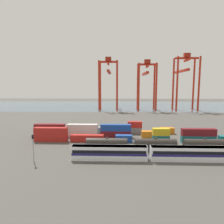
# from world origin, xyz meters

# --- Properties ---
(ground_plane) EXTENTS (420.00, 420.00, 0.00)m
(ground_plane) POSITION_xyz_m (0.00, 40.00, 0.00)
(ground_plane) COLOR #4C4944
(harbour_water) EXTENTS (400.00, 110.00, 0.01)m
(harbour_water) POSITION_xyz_m (0.00, 136.30, 0.00)
(harbour_water) COLOR #475B6B
(harbour_water) RESTS_ON ground_plane
(passenger_train) EXTENTS (64.80, 3.14, 3.90)m
(passenger_train) POSITION_xyz_m (11.33, -20.19, 2.14)
(passenger_train) COLOR silver
(passenger_train) RESTS_ON ground_plane
(freight_tank_row) EXTENTS (74.31, 2.91, 4.37)m
(freight_tank_row) POSITION_xyz_m (18.90, -12.42, 2.07)
(freight_tank_row) COLOR #232326
(freight_tank_row) RESTS_ON ground_plane
(signal_mast) EXTENTS (0.36, 0.60, 7.58)m
(signal_mast) POSITION_xyz_m (-30.81, -22.90, 4.92)
(signal_mast) COLOR gray
(signal_mast) RESTS_ON ground_plane
(shipping_container_0) EXTENTS (12.10, 2.44, 2.60)m
(shipping_container_0) POSITION_xyz_m (-33.09, -2.39, 1.30)
(shipping_container_0) COLOR #AD211C
(shipping_container_0) RESTS_ON ground_plane
(shipping_container_1) EXTENTS (12.10, 2.44, 2.60)m
(shipping_container_1) POSITION_xyz_m (-33.09, -2.39, 3.90)
(shipping_container_1) COLOR #AD211C
(shipping_container_1) RESTS_ON shipping_container_0
(shipping_container_2) EXTENTS (12.10, 2.44, 2.60)m
(shipping_container_2) POSITION_xyz_m (-19.61, -2.39, 1.30)
(shipping_container_2) COLOR #AD211C
(shipping_container_2) RESTS_ON ground_plane
(shipping_container_3) EXTENTS (6.04, 2.44, 2.60)m
(shipping_container_3) POSITION_xyz_m (-6.13, -2.39, 1.30)
(shipping_container_3) COLOR #1C4299
(shipping_container_3) RESTS_ON ground_plane
(shipping_container_4) EXTENTS (6.04, 2.44, 2.60)m
(shipping_container_4) POSITION_xyz_m (7.35, -2.39, 1.30)
(shipping_container_4) COLOR #146066
(shipping_container_4) RESTS_ON ground_plane
(shipping_container_5) EXTENTS (6.04, 2.44, 2.60)m
(shipping_container_5) POSITION_xyz_m (7.35, -2.39, 3.90)
(shipping_container_5) COLOR gold
(shipping_container_5) RESTS_ON shipping_container_4
(shipping_container_6) EXTENTS (12.10, 2.44, 2.60)m
(shipping_container_6) POSITION_xyz_m (20.83, -2.39, 1.30)
(shipping_container_6) COLOR #146066
(shipping_container_6) RESTS_ON ground_plane
(shipping_container_7) EXTENTS (12.10, 2.44, 2.60)m
(shipping_container_7) POSITION_xyz_m (20.83, -2.39, 3.90)
(shipping_container_7) COLOR maroon
(shipping_container_7) RESTS_ON shipping_container_6
(shipping_container_9) EXTENTS (12.10, 2.44, 2.60)m
(shipping_container_9) POSITION_xyz_m (-35.88, 4.46, 1.30)
(shipping_container_9) COLOR #1C4299
(shipping_container_9) RESTS_ON ground_plane
(shipping_container_10) EXTENTS (12.10, 2.44, 2.60)m
(shipping_container_10) POSITION_xyz_m (-35.88, 4.46, 3.90)
(shipping_container_10) COLOR maroon
(shipping_container_10) RESTS_ON shipping_container_9
(shipping_container_11) EXTENTS (12.10, 2.44, 2.60)m
(shipping_container_11) POSITION_xyz_m (-22.53, 4.46, 1.30)
(shipping_container_11) COLOR silver
(shipping_container_11) RESTS_ON ground_plane
(shipping_container_12) EXTENTS (12.10, 2.44, 2.60)m
(shipping_container_12) POSITION_xyz_m (-22.53, 4.46, 3.90)
(shipping_container_12) COLOR silver
(shipping_container_12) RESTS_ON shipping_container_11
(shipping_container_13) EXTENTS (12.10, 2.44, 2.60)m
(shipping_container_13) POSITION_xyz_m (-9.18, 4.46, 1.30)
(shipping_container_13) COLOR maroon
(shipping_container_13) RESTS_ON ground_plane
(shipping_container_14) EXTENTS (12.10, 2.44, 2.60)m
(shipping_container_14) POSITION_xyz_m (-9.18, 4.46, 3.90)
(shipping_container_14) COLOR #1C4299
(shipping_container_14) RESTS_ON shipping_container_13
(shipping_container_15) EXTENTS (6.04, 2.44, 2.60)m
(shipping_container_15) POSITION_xyz_m (4.16, 4.46, 1.30)
(shipping_container_15) COLOR orange
(shipping_container_15) RESTS_ON ground_plane
(shipping_container_16) EXTENTS (6.04, 2.44, 2.60)m
(shipping_container_16) POSITION_xyz_m (-28.71, 11.31, 1.30)
(shipping_container_16) COLOR maroon
(shipping_container_16) RESTS_ON ground_plane
(shipping_container_17) EXTENTS (6.04, 2.44, 2.60)m
(shipping_container_17) POSITION_xyz_m (-14.88, 11.31, 1.30)
(shipping_container_17) COLOR slate
(shipping_container_17) RESTS_ON ground_plane
(shipping_container_18) EXTENTS (6.04, 2.44, 2.60)m
(shipping_container_18) POSITION_xyz_m (-1.05, 11.31, 1.30)
(shipping_container_18) COLOR slate
(shipping_container_18) RESTS_ON ground_plane
(shipping_container_19) EXTENTS (6.04, 2.44, 2.60)m
(shipping_container_19) POSITION_xyz_m (-1.05, 11.31, 3.90)
(shipping_container_19) COLOR #AD211C
(shipping_container_19) RESTS_ON shipping_container_18
(shipping_container_20) EXTENTS (6.04, 2.44, 2.60)m
(shipping_container_20) POSITION_xyz_m (12.79, 11.31, 1.30)
(shipping_container_20) COLOR orange
(shipping_container_20) RESTS_ON ground_plane
(gantry_crane_west) EXTENTS (16.42, 37.12, 44.37)m
(gantry_crane_west) POSITION_xyz_m (-16.97, 100.21, 27.22)
(gantry_crane_west) COLOR red
(gantry_crane_west) RESTS_ON ground_plane
(gantry_crane_central) EXTENTS (15.88, 33.01, 42.17)m
(gantry_crane_central) POSITION_xyz_m (15.46, 99.69, 25.84)
(gantry_crane_central) COLOR red
(gantry_crane_central) RESTS_ON ground_plane
(gantry_crane_east) EXTENTS (19.09, 39.51, 47.14)m
(gantry_crane_east) POSITION_xyz_m (47.89, 100.32, 28.68)
(gantry_crane_east) COLOR red
(gantry_crane_east) RESTS_ON ground_plane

